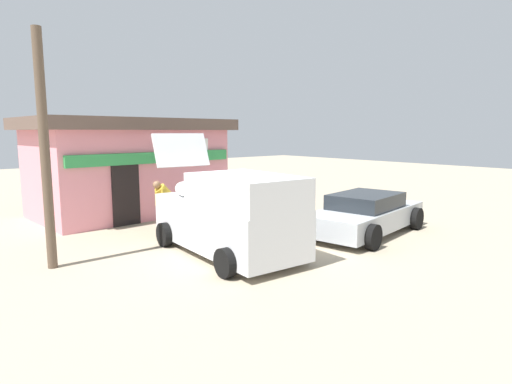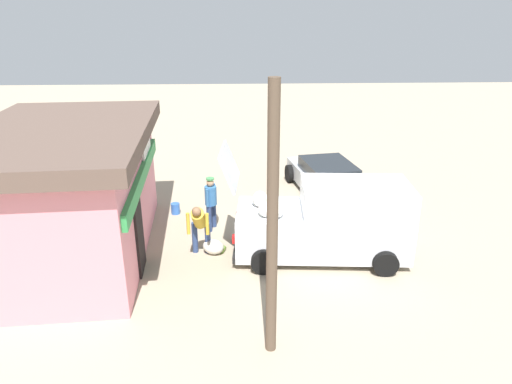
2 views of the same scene
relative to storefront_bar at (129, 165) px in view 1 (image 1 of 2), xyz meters
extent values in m
plane|color=tan|center=(0.60, -6.48, -1.73)|extent=(60.00, 60.00, 0.00)
cube|color=pink|center=(0.00, 0.01, -0.24)|extent=(6.39, 4.03, 2.98)
cube|color=green|center=(0.12, -1.86, 0.36)|extent=(5.85, 0.51, 0.36)
cube|color=black|center=(-0.98, -1.91, -0.73)|extent=(0.90, 0.12, 2.00)
cube|color=white|center=(1.48, -1.75, 0.65)|extent=(1.50, 0.16, 0.60)
cube|color=brown|center=(0.00, 0.01, 1.44)|extent=(7.01, 4.66, 0.39)
cube|color=silver|center=(-0.42, -6.40, -1.01)|extent=(2.07, 4.42, 1.11)
cube|color=silver|center=(-0.48, -7.22, -0.11)|extent=(1.88, 2.79, 0.69)
cube|color=black|center=(-0.57, -8.50, -0.14)|extent=(1.50, 0.19, 0.53)
cube|color=silver|center=(-0.25, -4.08, 0.69)|extent=(1.61, 0.51, 0.92)
ellipsoid|color=silver|center=(-0.80, -5.19, -0.25)|extent=(0.48, 0.40, 0.40)
ellipsoid|color=silver|center=(-0.73, -4.94, -0.27)|extent=(0.44, 0.36, 0.36)
ellipsoid|color=silver|center=(-0.10, -4.84, -0.26)|extent=(0.47, 0.40, 0.40)
cylinder|color=#6EAF2E|center=(-0.11, -5.06, -0.38)|extent=(0.29, 0.26, 0.14)
cylinder|color=#58A544|center=(0.14, -4.91, -0.40)|extent=(0.19, 0.30, 0.10)
cylinder|color=#4F8F36|center=(-0.61, -4.95, -0.40)|extent=(0.29, 0.22, 0.11)
cylinder|color=#70AB40|center=(-0.35, -5.25, -0.40)|extent=(0.20, 0.28, 0.11)
cube|color=black|center=(-0.26, -4.21, -1.48)|extent=(1.68, 0.20, 0.16)
cube|color=red|center=(-0.95, -4.15, -0.95)|extent=(0.14, 0.07, 0.20)
cube|color=red|center=(0.42, -4.25, -0.95)|extent=(0.14, 0.07, 0.20)
cylinder|color=black|center=(-1.48, -7.79, -1.42)|extent=(0.26, 0.63, 0.62)
cylinder|color=black|center=(0.42, -7.93, -1.42)|extent=(0.26, 0.63, 0.62)
cylinder|color=black|center=(-1.27, -4.87, -1.42)|extent=(0.26, 0.63, 0.62)
cylinder|color=black|center=(0.63, -5.01, -1.42)|extent=(0.26, 0.63, 0.62)
cube|color=#B2B7BC|center=(3.83, -7.38, -1.27)|extent=(4.60, 2.41, 0.57)
cube|color=#1E2328|center=(3.83, -7.38, -0.77)|extent=(2.32, 1.84, 0.42)
cylinder|color=black|center=(2.21, -6.68, -1.40)|extent=(0.68, 0.32, 0.66)
cylinder|color=black|center=(2.51, -8.54, -1.40)|extent=(0.68, 0.32, 0.66)
cylinder|color=black|center=(5.15, -6.22, -1.40)|extent=(0.68, 0.32, 0.66)
cylinder|color=black|center=(5.45, -8.08, -1.40)|extent=(0.68, 0.32, 0.66)
cylinder|color=navy|center=(1.41, -3.56, -1.34)|extent=(0.15, 0.15, 0.78)
cylinder|color=navy|center=(1.09, -3.44, -1.34)|extent=(0.15, 0.15, 0.78)
cylinder|color=#3872B2|center=(1.25, -3.50, -0.68)|extent=(0.43, 0.43, 0.55)
sphere|color=tan|center=(1.25, -3.50, -0.30)|extent=(0.21, 0.21, 0.21)
cylinder|color=#4C9959|center=(1.25, -3.50, -0.17)|extent=(0.23, 0.23, 0.05)
cylinder|color=#3872B2|center=(1.48, -3.58, -0.66)|extent=(0.09, 0.09, 0.52)
cylinder|color=#3872B2|center=(1.02, -3.42, -0.66)|extent=(0.09, 0.09, 0.52)
cylinder|color=navy|center=(-0.16, -3.47, -1.31)|extent=(0.15, 0.15, 0.85)
cylinder|color=navy|center=(-0.13, -3.13, -1.31)|extent=(0.15, 0.15, 0.85)
cylinder|color=gold|center=(-0.34, -3.28, -0.66)|extent=(0.68, 0.40, 0.68)
sphere|color=#8C6647|center=(-0.62, -3.26, -0.35)|extent=(0.23, 0.23, 0.23)
cylinder|color=gold|center=(-0.57, -3.50, -0.72)|extent=(0.09, 0.09, 0.57)
cylinder|color=gold|center=(-0.52, -3.02, -0.72)|extent=(0.09, 0.09, 0.57)
ellipsoid|color=silver|center=(-0.22, -3.61, -1.54)|extent=(0.68, 0.72, 0.38)
cylinder|color=olive|center=(-0.15, -3.85, -1.67)|extent=(0.27, 0.19, 0.12)
cylinder|color=olive|center=(-0.06, -3.65, -1.66)|extent=(0.28, 0.27, 0.14)
cylinder|color=#52AC31|center=(0.04, -3.62, -1.67)|extent=(0.22, 0.26, 0.13)
cylinder|color=blue|center=(2.40, -2.30, -1.56)|extent=(0.27, 0.27, 0.34)
cylinder|color=brown|center=(-3.96, -4.85, 0.78)|extent=(0.20, 0.20, 5.03)
camera|label=1|loc=(-6.34, -14.44, 1.20)|focal=29.64mm
camera|label=2|loc=(-10.97, -4.27, 4.19)|focal=32.27mm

